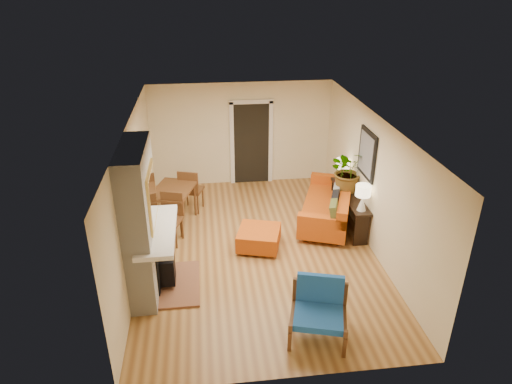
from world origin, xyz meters
TOP-DOWN VIEW (x-y plane):
  - room_shell at (0.60, 2.63)m, footprint 6.50×6.50m
  - fireplace at (-2.00, -1.00)m, footprint 1.09×1.68m
  - sofa at (1.73, 0.92)m, footprint 1.70×2.45m
  - ottoman at (0.04, 0.03)m, footprint 0.98×0.98m
  - blue_chair at (0.63, -2.41)m, footprint 1.02×1.01m
  - dining_table at (-1.57, 1.15)m, footprint 1.21×1.96m
  - console_table at (2.07, 0.71)m, footprint 0.34×1.85m
  - lamp_near at (2.07, 0.01)m, footprint 0.30×0.30m
  - lamp_far at (2.07, 1.38)m, footprint 0.30×0.30m
  - houseplant at (2.06, 0.92)m, footprint 0.96×0.87m

SIDE VIEW (x-z plane):
  - ottoman at x=0.04m, z-range 0.03..0.43m
  - sofa at x=1.73m, z-range -0.05..0.84m
  - blue_chair at x=0.63m, z-range 0.03..0.91m
  - console_table at x=2.07m, z-range 0.21..0.94m
  - dining_table at x=-1.57m, z-range 0.16..1.19m
  - lamp_near at x=2.07m, z-range 0.79..1.33m
  - lamp_far at x=2.07m, z-range 0.79..1.33m
  - houseplant at x=2.06m, z-range 0.73..1.66m
  - room_shell at x=0.60m, z-range -2.01..4.49m
  - fireplace at x=-2.00m, z-range -0.06..2.54m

